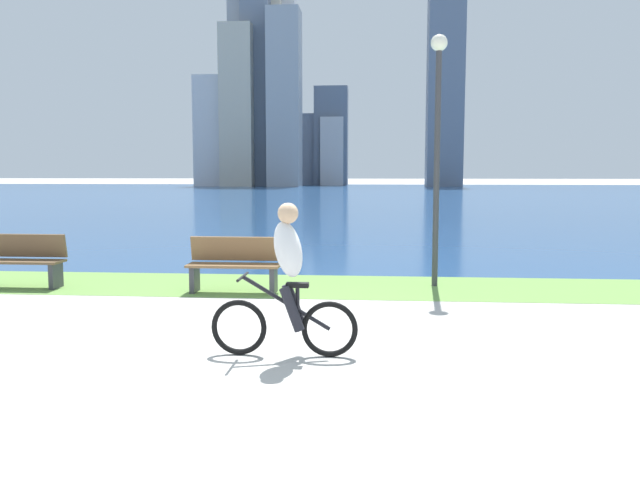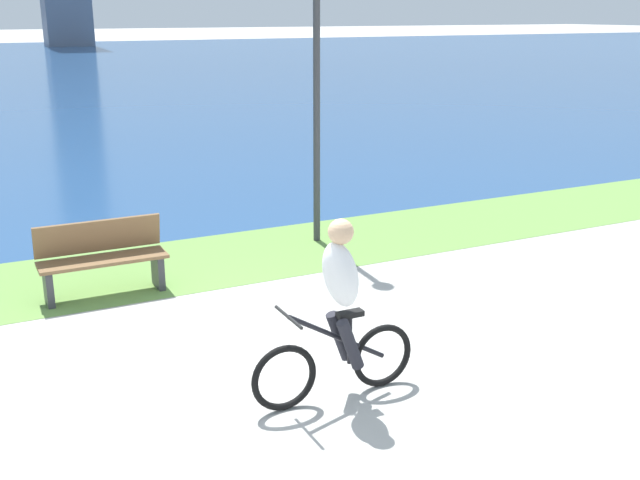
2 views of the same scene
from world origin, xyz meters
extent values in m
plane|color=#B2AFA8|center=(0.00, 0.00, 0.00)|extent=(300.00, 300.00, 0.00)
cube|color=#6B9947|center=(0.00, 3.26, 0.00)|extent=(120.00, 2.27, 0.01)
cube|color=navy|center=(0.00, 44.48, 0.00)|extent=(300.00, 80.18, 0.00)
torus|color=black|center=(-0.05, -0.94, 0.30)|extent=(0.60, 0.06, 0.60)
torus|color=black|center=(0.93, -0.94, 0.30)|extent=(0.60, 0.06, 0.60)
cylinder|color=black|center=(0.47, -0.94, 0.58)|extent=(0.95, 0.04, 0.59)
cylinder|color=black|center=(0.59, -0.94, 0.53)|extent=(0.04, 0.04, 0.45)
cube|color=black|center=(0.59, -0.94, 0.77)|extent=(0.24, 0.10, 0.05)
cylinder|color=black|center=(0.00, -0.94, 0.85)|extent=(0.03, 0.52, 0.03)
ellipsoid|color=white|center=(0.49, -0.94, 1.15)|extent=(0.40, 0.36, 0.65)
sphere|color=#D8AD84|center=(0.49, -0.94, 1.53)|extent=(0.22, 0.22, 0.22)
cylinder|color=#26262D|center=(0.54, -1.04, 0.53)|extent=(0.27, 0.11, 0.49)
cylinder|color=#26262D|center=(0.54, -0.84, 0.53)|extent=(0.27, 0.11, 0.49)
cube|color=brown|center=(-4.59, 2.70, 0.45)|extent=(1.50, 0.45, 0.04)
cube|color=brown|center=(-4.59, 2.89, 0.70)|extent=(1.50, 0.11, 0.40)
cube|color=#38383D|center=(-3.94, 2.70, 0.23)|extent=(0.08, 0.37, 0.45)
cube|color=brown|center=(-0.86, 2.55, 0.45)|extent=(1.50, 0.45, 0.04)
cube|color=brown|center=(-0.86, 2.75, 0.70)|extent=(1.50, 0.11, 0.40)
cube|color=#38383D|center=(-0.21, 2.55, 0.23)|extent=(0.08, 0.37, 0.45)
cube|color=#38383D|center=(-1.51, 2.55, 0.23)|extent=(0.08, 0.37, 0.45)
cylinder|color=#38383D|center=(2.44, 3.47, 1.99)|extent=(0.10, 0.10, 3.98)
sphere|color=white|center=(2.44, 3.47, 4.08)|extent=(0.28, 0.28, 0.28)
cube|color=#B7B7BC|center=(-19.11, 73.21, 6.83)|extent=(3.62, 3.95, 13.65)
cube|color=#8C939E|center=(-15.61, 77.20, 12.67)|extent=(3.60, 3.14, 25.33)
cube|color=#ADA899|center=(-15.42, 71.65, 9.83)|extent=(3.97, 2.73, 19.66)
cube|color=slate|center=(-13.35, 73.63, 12.71)|extent=(3.52, 2.47, 25.43)
cube|color=#ADA899|center=(-11.61, 76.34, 12.75)|extent=(2.37, 3.28, 25.49)
cube|color=#B7B7BC|center=(-10.35, 77.64, 12.03)|extent=(2.88, 2.12, 24.05)
cube|color=#8C939E|center=(-9.63, 72.42, 10.73)|extent=(3.95, 4.32, 21.45)
cube|color=slate|center=(-6.64, 80.33, 4.79)|extent=(3.53, 2.01, 9.58)
cube|color=slate|center=(-4.37, 80.45, 6.55)|extent=(4.43, 3.74, 13.10)
cube|color=#B7B7BC|center=(-4.15, 79.05, 4.49)|extent=(3.01, 2.78, 8.98)
cube|color=slate|center=(10.05, 73.98, 11.90)|extent=(4.36, 3.55, 23.80)
camera|label=1|loc=(1.38, -7.63, 1.98)|focal=36.25mm
camera|label=2|loc=(-2.39, -6.30, 3.30)|focal=42.53mm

